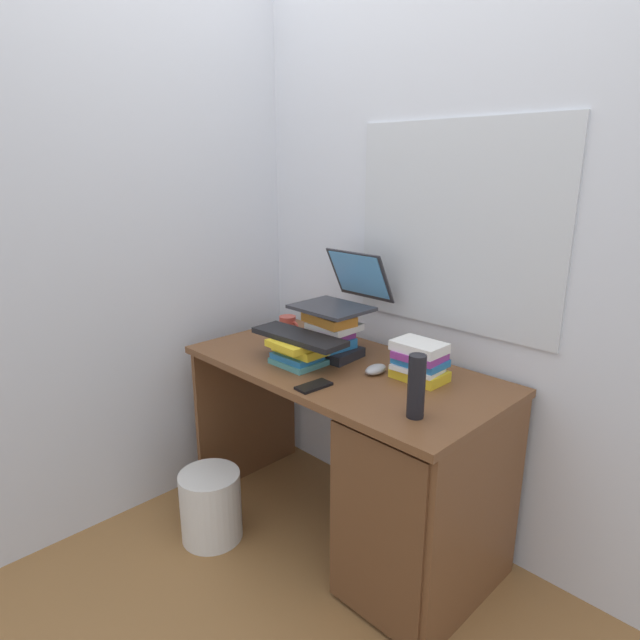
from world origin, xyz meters
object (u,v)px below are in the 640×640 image
object	(u,v)px
mug	(288,325)
book_stack_side	(419,361)
water_bottle	(416,386)
desk	(401,478)
wastebasket	(211,506)
keyboard	(299,337)
book_stack_tall	(331,334)
book_stack_keyboard_riser	(299,352)
laptop	(343,294)
computer_mouse	(376,369)
cell_phone	(314,386)

from	to	relation	value
mug	book_stack_side	bearing A→B (deg)	-1.80
water_bottle	mug	bearing A→B (deg)	162.93
desk	wastebasket	bearing A→B (deg)	-149.53
keyboard	book_stack_side	bearing A→B (deg)	23.46
book_stack_tall	wastebasket	xyz separation A→B (m)	(-0.24, -0.49, -0.72)
book_stack_keyboard_riser	water_bottle	distance (m)	0.62
laptop	computer_mouse	size ratio (longest dim) A/B	3.39
book_stack_keyboard_riser	keyboard	bearing A→B (deg)	-16.03
laptop	cell_phone	world-z (taller)	laptop
keyboard	mug	distance (m)	0.42
desk	book_stack_keyboard_riser	world-z (taller)	book_stack_keyboard_riser
book_stack_keyboard_riser	water_bottle	size ratio (longest dim) A/B	1.02
book_stack_keyboard_riser	mug	world-z (taller)	book_stack_keyboard_riser
book_stack_keyboard_riser	laptop	size ratio (longest dim) A/B	0.61
laptop	mug	bearing A→B (deg)	-179.87
water_bottle	wastebasket	world-z (taller)	water_bottle
keyboard	wastebasket	size ratio (longest dim) A/B	1.37
book_stack_tall	wastebasket	size ratio (longest dim) A/B	0.80
desk	book_stack_tall	distance (m)	0.64
desk	mug	xyz separation A→B (m)	(-0.81, 0.15, 0.40)
computer_mouse	keyboard	bearing A→B (deg)	-153.22
book_stack_tall	book_stack_side	bearing A→B (deg)	6.60
keyboard	book_stack_tall	bearing A→B (deg)	81.24
book_stack_tall	keyboard	bearing A→B (deg)	-95.92
cell_phone	wastebasket	xyz separation A→B (m)	(-0.44, -0.20, -0.63)
computer_mouse	water_bottle	xyz separation A→B (m)	(0.33, -0.20, 0.09)
book_stack_side	wastebasket	world-z (taller)	book_stack_side
book_stack_keyboard_riser	cell_phone	world-z (taller)	book_stack_keyboard_riser
desk	book_stack_side	size ratio (longest dim) A/B	6.66
book_stack_tall	wastebasket	world-z (taller)	book_stack_tall
book_stack_keyboard_riser	mug	distance (m)	0.41
laptop	book_stack_tall	bearing A→B (deg)	-90.42
book_stack_side	mug	size ratio (longest dim) A/B	1.70
laptop	book_stack_keyboard_riser	bearing A→B (deg)	-94.98
computer_mouse	water_bottle	size ratio (longest dim) A/B	0.49
computer_mouse	book_stack_side	bearing A→B (deg)	25.34
desk	computer_mouse	size ratio (longest dim) A/B	12.69
book_stack_keyboard_riser	computer_mouse	bearing A→B (deg)	26.40
mug	cell_phone	xyz separation A→B (m)	(0.55, -0.36, -0.04)
mug	water_bottle	bearing A→B (deg)	-17.07
laptop	water_bottle	distance (m)	0.68
keyboard	water_bottle	world-z (taller)	water_bottle
desk	computer_mouse	world-z (taller)	computer_mouse
book_stack_keyboard_riser	mug	bearing A→B (deg)	144.75
cell_phone	wastebasket	size ratio (longest dim) A/B	0.44
desk	water_bottle	bearing A→B (deg)	-44.29
laptop	water_bottle	bearing A→B (deg)	-26.27
computer_mouse	wastebasket	world-z (taller)	computer_mouse
wastebasket	laptop	bearing A→B (deg)	66.56
book_stack_side	wastebasket	distance (m)	1.10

